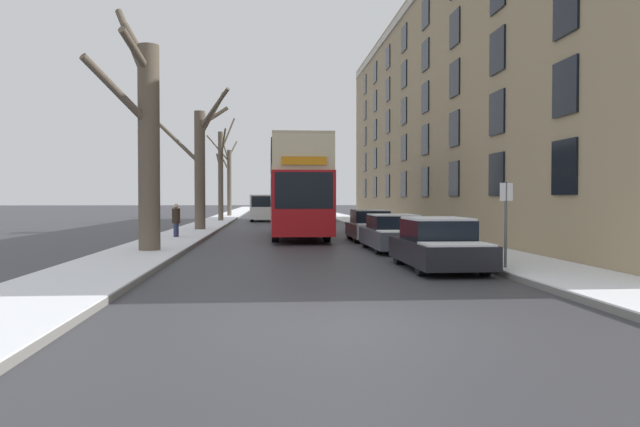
# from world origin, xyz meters

# --- Properties ---
(ground_plane) EXTENTS (320.00, 320.00, 0.00)m
(ground_plane) POSITION_xyz_m (0.00, 0.00, 0.00)
(ground_plane) COLOR #38383D
(sidewalk_left) EXTENTS (2.57, 130.00, 0.16)m
(sidewalk_left) POSITION_xyz_m (-5.40, 53.00, 0.08)
(sidewalk_left) COLOR slate
(sidewalk_left) RESTS_ON ground
(sidewalk_right) EXTENTS (2.57, 130.00, 0.16)m
(sidewalk_right) POSITION_xyz_m (5.40, 53.00, 0.08)
(sidewalk_right) COLOR slate
(sidewalk_right) RESTS_ON ground
(terrace_facade_right) EXTENTS (9.10, 45.84, 13.45)m
(terrace_facade_right) POSITION_xyz_m (11.18, 25.04, 6.73)
(terrace_facade_right) COLOR tan
(terrace_facade_right) RESTS_ON ground
(bare_tree_left_0) EXTENTS (2.02, 3.72, 8.40)m
(bare_tree_left_0) POSITION_xyz_m (-5.30, 11.75, 3.86)
(bare_tree_left_0) COLOR brown
(bare_tree_left_0) RESTS_ON ground
(bare_tree_left_1) EXTENTS (4.29, 3.23, 7.62)m
(bare_tree_left_1) POSITION_xyz_m (-5.07, 25.63, 3.83)
(bare_tree_left_1) COLOR brown
(bare_tree_left_1) RESTS_ON ground
(bare_tree_left_2) EXTENTS (1.54, 3.76, 8.08)m
(bare_tree_left_2) POSITION_xyz_m (-4.97, 39.25, 3.81)
(bare_tree_left_2) COLOR brown
(bare_tree_left_2) RESTS_ON ground
(bare_tree_left_3) EXTENTS (2.94, 3.14, 8.14)m
(bare_tree_left_3) POSITION_xyz_m (-5.27, 52.65, 3.87)
(bare_tree_left_3) COLOR brown
(bare_tree_left_3) RESTS_ON ground
(double_decker_bus) EXTENTS (2.54, 10.98, 4.48)m
(double_decker_bus) POSITION_xyz_m (0.02, 20.66, 2.54)
(double_decker_bus) COLOR red
(double_decker_bus) RESTS_ON ground
(parked_car_0) EXTENTS (1.78, 4.32, 1.35)m
(parked_car_0) POSITION_xyz_m (3.06, 6.97, 0.63)
(parked_car_0) COLOR black
(parked_car_0) RESTS_ON ground
(parked_car_1) EXTENTS (1.82, 4.57, 1.28)m
(parked_car_1) POSITION_xyz_m (3.06, 12.77, 0.60)
(parked_car_1) COLOR #474C56
(parked_car_1) RESTS_ON ground
(parked_car_2) EXTENTS (1.72, 3.95, 1.35)m
(parked_car_2) POSITION_xyz_m (3.06, 17.91, 0.63)
(parked_car_2) COLOR #9EA3AD
(parked_car_2) RESTS_ON ground
(oncoming_van) EXTENTS (2.05, 5.24, 2.12)m
(oncoming_van) POSITION_xyz_m (-1.77, 41.70, 1.16)
(oncoming_van) COLOR white
(oncoming_van) RESTS_ON ground
(pedestrian_left_sidewalk) EXTENTS (0.35, 0.35, 1.62)m
(pedestrian_left_sidewalk) POSITION_xyz_m (-5.39, 18.78, 0.89)
(pedestrian_left_sidewalk) COLOR navy
(pedestrian_left_sidewalk) RESTS_ON ground
(street_sign_post) EXTENTS (0.32, 0.07, 2.25)m
(street_sign_post) POSITION_xyz_m (4.42, 5.83, 1.30)
(street_sign_post) COLOR #4C4F54
(street_sign_post) RESTS_ON ground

